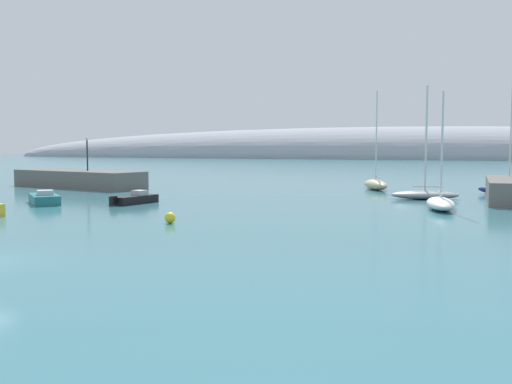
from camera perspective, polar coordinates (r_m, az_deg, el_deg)
The scene contains 10 objects.
breakwater_rocks at distance 66.11m, azimuth -18.09°, elevation 1.31°, with size 17.60×4.85×1.95m, color #66605B.
distant_ridge at distance 238.03m, azimuth 11.76°, elevation 3.45°, with size 381.08×50.32×26.70m, color #999EA8.
sailboat_navy_near_shore at distance 57.27m, azimuth 24.91°, elevation 0.24°, with size 6.20×4.50×10.93m.
sailboat_sand_mid_mooring at distance 60.93m, azimuth 12.39°, elevation 0.84°, with size 4.33×6.25×10.69m.
sailboat_grey_outer_mooring at distance 50.64m, azimuth 17.23°, elevation -0.13°, with size 6.26×3.64×9.98m.
sailboat_white_end_of_line at distance 42.62m, azimuth 18.72°, elevation -1.04°, with size 2.89×6.32×8.70m.
motorboat_teal_foreground at distance 47.82m, azimuth -21.27°, elevation -0.64°, with size 5.00×4.67×1.16m.
motorboat_black_alongside_breakwater at distance 45.76m, azimuth -12.58°, elevation -0.72°, with size 2.29×4.64×1.06m.
mooring_buoy_yellow at distance 33.45m, azimuth -8.97°, elevation -2.67°, with size 0.67×0.67×0.67m, color yellow.
harbor_lamp_post at distance 65.08m, azimuth -17.24°, elevation 4.25°, with size 0.36×0.36×3.85m.
Camera 1 is at (18.42, -15.73, 4.57)m, focal length 38.27 mm.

